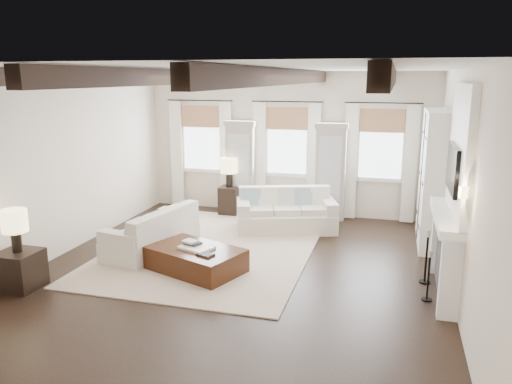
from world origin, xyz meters
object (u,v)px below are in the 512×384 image
(ottoman, at_px, (196,260))
(side_table_front, at_px, (20,270))
(sofa_back, at_px, (286,213))
(sofa_left, at_px, (154,235))
(side_table_back, at_px, (230,200))

(ottoman, distance_m, side_table_front, 2.62)
(sofa_back, bearing_deg, side_table_front, -129.15)
(sofa_left, distance_m, side_table_front, 2.30)
(sofa_left, relative_size, ottoman, 1.34)
(sofa_back, height_order, side_table_front, sofa_back)
(side_table_back, bearing_deg, sofa_back, -28.75)
(sofa_left, xyz_separation_m, side_table_back, (0.48, 2.78, -0.01))
(side_table_front, bearing_deg, sofa_left, 58.07)
(side_table_front, bearing_deg, ottoman, 30.00)
(side_table_back, bearing_deg, sofa_left, -99.81)
(side_table_front, xyz_separation_m, side_table_back, (1.70, 4.73, 0.04))
(sofa_left, xyz_separation_m, ottoman, (1.05, -0.64, -0.13))
(sofa_left, relative_size, side_table_back, 3.10)
(ottoman, bearing_deg, side_table_front, -129.42)
(side_table_front, bearing_deg, sofa_back, 50.85)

